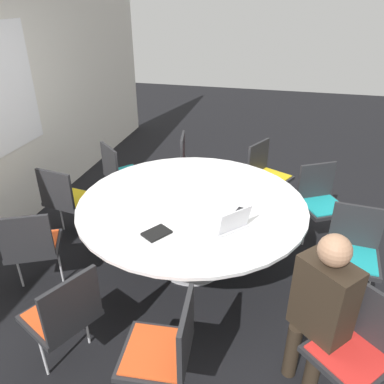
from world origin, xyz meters
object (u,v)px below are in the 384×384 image
(chair_3, at_px, (266,172))
(chair_4, at_px, (193,161))
(chair_7, at_px, (32,243))
(chair_9, at_px, (166,347))
(chair_5, at_px, (121,171))
(laptop, at_px, (229,223))
(chair_1, at_px, (353,248))
(chair_6, at_px, (66,196))
(chair_8, at_px, (64,312))
(person_0, at_px, (322,303))
(cell_phone, at_px, (240,211))
(handbag, at_px, (287,202))
(chair_0, at_px, (357,344))
(chair_2, at_px, (321,198))
(spiral_notebook, at_px, (157,233))

(chair_3, distance_m, chair_4, 0.95)
(chair_3, height_order, chair_7, same)
(chair_7, xyz_separation_m, chair_9, (-0.75, -1.45, 0.00))
(chair_5, relative_size, chair_7, 1.00)
(chair_9, height_order, laptop, laptop)
(chair_4, height_order, chair_7, same)
(chair_1, bearing_deg, chair_6, 1.12)
(chair_9, bearing_deg, chair_1, -47.59)
(chair_8, bearing_deg, person_0, -53.61)
(chair_7, relative_size, cell_phone, 5.61)
(chair_3, height_order, handbag, chair_3)
(handbag, bearing_deg, person_0, -175.11)
(chair_1, distance_m, chair_9, 1.84)
(chair_1, relative_size, chair_9, 1.00)
(chair_0, xyz_separation_m, person_0, (0.10, 0.23, 0.19))
(chair_0, xyz_separation_m, chair_6, (1.28, 2.76, 0.00))
(laptop, relative_size, handbag, 1.08)
(chair_5, height_order, chair_8, same)
(chair_0, xyz_separation_m, chair_9, (-0.31, 1.14, 0.00))
(chair_1, distance_m, chair_7, 2.77)
(chair_4, distance_m, laptop, 1.93)
(chair_2, bearing_deg, handbag, -88.28)
(chair_3, relative_size, chair_5, 1.00)
(chair_5, bearing_deg, chair_0, 2.01)
(chair_4, xyz_separation_m, chair_5, (-0.50, 0.79, 0.00))
(chair_3, bearing_deg, chair_7, -15.80)
(chair_1, height_order, chair_7, same)
(chair_7, bearing_deg, chair_1, -12.92)
(chair_8, bearing_deg, chair_5, 40.03)
(person_0, xyz_separation_m, cell_phone, (0.94, 0.64, 0.03))
(laptop, bearing_deg, chair_0, 93.25)
(chair_9, xyz_separation_m, laptop, (1.06, -0.22, 0.27))
(chair_7, distance_m, chair_8, 0.95)
(chair_6, xyz_separation_m, laptop, (-0.53, -1.83, 0.27))
(chair_7, bearing_deg, chair_3, 21.19)
(chair_1, distance_m, cell_phone, 1.01)
(person_0, distance_m, handbag, 2.39)
(chair_3, bearing_deg, chair_4, -68.08)
(chair_8, distance_m, person_0, 1.71)
(chair_1, height_order, handbag, chair_1)
(chair_7, bearing_deg, chair_0, -35.03)
(chair_4, bearing_deg, cell_phone, 17.30)
(chair_7, height_order, chair_9, same)
(chair_7, height_order, laptop, laptop)
(chair_2, relative_size, chair_8, 1.00)
(chair_0, height_order, chair_3, same)
(chair_6, distance_m, person_0, 2.79)
(chair_1, distance_m, spiral_notebook, 1.68)
(laptop, relative_size, cell_phone, 2.55)
(chair_7, xyz_separation_m, chair_8, (-0.64, -0.69, 0.00))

